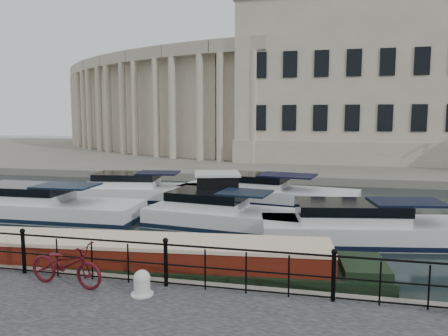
{
  "coord_description": "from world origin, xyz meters",
  "views": [
    {
      "loc": [
        3.69,
        -12.02,
        4.73
      ],
      "look_at": [
        0.5,
        2.0,
        3.0
      ],
      "focal_mm": 35.0,
      "sensor_mm": 36.0,
      "label": 1
    }
  ],
  "objects_px": {
    "bicycle": "(66,264)",
    "mooring_bollard": "(142,283)",
    "narrowboat": "(123,266)",
    "harbour_hut": "(217,197)"
  },
  "relations": [
    {
      "from": "bicycle",
      "to": "mooring_bollard",
      "type": "distance_m",
      "value": 2.06
    },
    {
      "from": "mooring_bollard",
      "to": "narrowboat",
      "type": "bearing_deg",
      "value": 125.16
    },
    {
      "from": "harbour_hut",
      "to": "bicycle",
      "type": "bearing_deg",
      "value": -113.13
    },
    {
      "from": "bicycle",
      "to": "harbour_hut",
      "type": "xyz_separation_m",
      "value": [
        1.32,
        10.28,
        -0.14
      ]
    },
    {
      "from": "narrowboat",
      "to": "harbour_hut",
      "type": "height_order",
      "value": "harbour_hut"
    },
    {
      "from": "mooring_bollard",
      "to": "bicycle",
      "type": "bearing_deg",
      "value": 177.09
    },
    {
      "from": "bicycle",
      "to": "narrowboat",
      "type": "xyz_separation_m",
      "value": [
        0.5,
        2.08,
        -0.73
      ]
    },
    {
      "from": "bicycle",
      "to": "narrowboat",
      "type": "distance_m",
      "value": 2.26
    },
    {
      "from": "bicycle",
      "to": "harbour_hut",
      "type": "height_order",
      "value": "harbour_hut"
    },
    {
      "from": "bicycle",
      "to": "narrowboat",
      "type": "bearing_deg",
      "value": -5.83
    }
  ]
}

